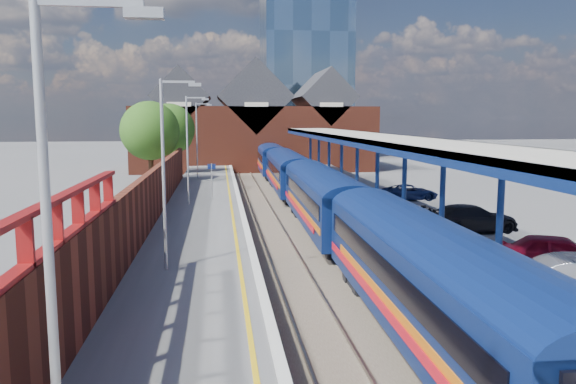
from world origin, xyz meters
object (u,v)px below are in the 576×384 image
Objects in this scene: lamp_post_b at (167,163)px; parked_car_red at (559,254)px; lamp_post_a at (61,255)px; lamp_post_d at (198,136)px; parked_car_dark at (471,218)px; platform_sign at (212,175)px; train at (302,180)px; parked_car_blue at (410,192)px; lamp_post_c at (189,143)px.

lamp_post_b is 14.60m from parked_car_red.
lamp_post_a is 46.00m from lamp_post_d.
lamp_post_a reaches higher than parked_car_dark.
lamp_post_d is 2.80× the size of platform_sign.
lamp_post_b reaches higher than parked_car_dark.
train is 15.30m from parked_car_dark.
parked_car_blue is at bearing 47.32° from lamp_post_b.
parked_car_dark is at bearing 23.03° from parked_car_red.
lamp_post_a is 30.00m from lamp_post_c.
parked_car_red is at bearing -52.59° from lamp_post_c.
train is 15.61× the size of parked_car_red.
platform_sign is (1.36, -14.00, -2.30)m from lamp_post_d.
lamp_post_d is at bearing 90.00° from lamp_post_c.
train is 20.85m from lamp_post_b.
parked_car_blue is (13.50, -1.88, -1.15)m from platform_sign.
train is at bearing 67.64° from lamp_post_b.
lamp_post_d is 1.82× the size of parked_car_blue.
lamp_post_d is 30.52m from parked_car_dark.
parked_car_dark is 1.22× the size of parked_car_blue.
parked_car_dark is (14.21, 19.19, -3.31)m from lamp_post_a.
lamp_post_c is at bearing 90.00° from lamp_post_a.
lamp_post_a is 24.11m from parked_car_dark.
train is at bearing 40.46° from parked_car_red.
lamp_post_b is 18.20m from platform_sign.
parked_car_blue is (14.86, 0.12, -3.46)m from lamp_post_c.
parked_car_red is at bearing 175.13° from parked_car_blue.
lamp_post_b is 16.00m from lamp_post_c.
lamp_post_a is 1.00× the size of lamp_post_c.
lamp_post_d is (-7.86, 12.90, 2.87)m from train.
lamp_post_c is (-7.86, -3.10, 2.87)m from train.
parked_car_dark is at bearing -65.44° from train.
lamp_post_d is at bearing 40.79° from parked_car_blue.
parked_car_dark is at bearing -62.07° from lamp_post_d.
lamp_post_a is 32.11m from platform_sign.
lamp_post_a and lamp_post_c have the same top height.
lamp_post_d is at bearing 90.00° from lamp_post_a.
train is 6.61m from platform_sign.
lamp_post_b is at bearing 104.88° from parked_car_red.
parked_car_blue is at bearing 0.45° from lamp_post_c.
lamp_post_c is at bearing 90.00° from lamp_post_b.
train is at bearing 9.60° from platform_sign.
platform_sign is 13.68m from parked_car_blue.
platform_sign is at bearing -170.40° from train.
train reaches higher than parked_car_red.
lamp_post_c is 1.82× the size of parked_car_blue.
lamp_post_c is 18.16m from parked_car_dark.
lamp_post_a reaches higher than platform_sign.
parked_car_red is (12.67, -20.35, -0.97)m from platform_sign.
train is 7.64m from parked_car_blue.
lamp_post_d is 1.66× the size of parked_car_red.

